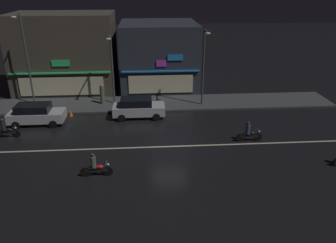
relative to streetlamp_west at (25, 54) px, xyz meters
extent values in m
plane|color=black|center=(11.83, -9.01, -4.79)|extent=(140.00, 140.00, 0.00)
cube|color=beige|center=(11.83, -9.01, -4.79)|extent=(30.18, 0.16, 0.01)
cube|color=#424447|center=(11.83, -0.34, -4.72)|extent=(31.76, 4.05, 0.14)
cube|color=#4C443A|center=(2.30, 4.86, -0.91)|extent=(9.94, 6.24, 7.76)
cube|color=#33E572|center=(2.30, 1.62, -2.19)|extent=(9.44, 0.24, 0.12)
cube|color=#33E572|center=(2.46, 1.68, -1.26)|extent=(1.65, 0.08, 0.59)
cube|color=beige|center=(2.30, 1.68, -3.49)|extent=(7.95, 0.06, 1.80)
cube|color=#2D333D|center=(11.83, 5.81, -1.46)|extent=(7.87, 8.14, 6.67)
cube|color=#268CF2|center=(11.83, 1.62, -2.19)|extent=(7.48, 0.24, 0.12)
cube|color=#D83FD8|center=(11.88, 1.68, -1.45)|extent=(0.95, 0.08, 0.59)
cube|color=#268CF2|center=(13.21, 1.68, -0.89)|extent=(1.46, 0.08, 0.55)
cube|color=beige|center=(11.83, 1.68, -3.49)|extent=(6.30, 0.06, 1.80)
cylinder|color=#47494C|center=(0.00, 0.20, -0.66)|extent=(0.16, 0.16, 7.99)
cube|color=#47494C|center=(0.00, -0.50, 3.24)|extent=(0.10, 1.40, 0.10)
ellipsoid|color=#F9E099|center=(0.00, -1.20, 3.16)|extent=(0.44, 0.32, 0.20)
cylinder|color=#47494C|center=(7.39, -0.16, -1.52)|extent=(0.16, 0.16, 6.26)
cube|color=#47494C|center=(7.39, -0.86, 1.50)|extent=(0.10, 1.40, 0.10)
ellipsoid|color=#F9E099|center=(7.39, -1.56, 1.42)|extent=(0.44, 0.32, 0.20)
cylinder|color=#47494C|center=(15.45, -1.09, -1.27)|extent=(0.16, 0.16, 6.76)
cube|color=#47494C|center=(15.45, -1.79, 2.00)|extent=(0.10, 1.40, 0.10)
ellipsoid|color=#F9E099|center=(15.45, -2.49, 1.92)|extent=(0.44, 0.32, 0.20)
cylinder|color=#4C664C|center=(6.31, -0.25, -3.83)|extent=(0.39, 0.39, 1.65)
sphere|color=tan|center=(6.31, -0.25, -2.89)|extent=(0.22, 0.22, 0.22)
cube|color=silver|center=(9.71, -3.45, -4.10)|extent=(4.30, 1.78, 0.76)
cube|color=black|center=(9.49, -3.45, -3.42)|extent=(2.58, 1.57, 0.60)
cube|color=#F9F2CC|center=(11.82, -2.85, -4.00)|extent=(0.08, 0.20, 0.12)
cube|color=#F9F2CC|center=(11.82, -4.06, -4.00)|extent=(0.08, 0.20, 0.12)
cylinder|color=black|center=(11.13, -2.56, -4.48)|extent=(0.62, 0.20, 0.62)
cylinder|color=black|center=(11.13, -4.34, -4.48)|extent=(0.62, 0.20, 0.62)
cylinder|color=black|center=(8.29, -2.56, -4.48)|extent=(0.62, 0.20, 0.62)
cylinder|color=black|center=(8.29, -4.34, -4.48)|extent=(0.62, 0.20, 0.62)
cube|color=silver|center=(1.59, -4.31, -4.10)|extent=(4.30, 1.78, 0.76)
cube|color=black|center=(1.38, -4.31, -3.42)|extent=(2.58, 1.57, 0.60)
cube|color=#F9F2CC|center=(3.70, -3.70, -4.00)|extent=(0.08, 0.20, 0.12)
cube|color=#F9F2CC|center=(3.70, -4.91, -4.00)|extent=(0.08, 0.20, 0.12)
cylinder|color=black|center=(3.01, -3.42, -4.48)|extent=(0.62, 0.20, 0.62)
cylinder|color=black|center=(3.01, -5.20, -4.48)|extent=(0.62, 0.20, 0.62)
cylinder|color=black|center=(0.18, -3.42, -4.48)|extent=(0.62, 0.20, 0.62)
cylinder|color=black|center=(0.18, -5.20, -4.48)|extent=(0.62, 0.20, 0.62)
cylinder|color=black|center=(18.26, -8.56, -4.49)|extent=(0.60, 0.08, 0.60)
cylinder|color=black|center=(16.96, -8.56, -4.49)|extent=(0.60, 0.10, 0.60)
cube|color=black|center=(17.61, -8.56, -4.39)|extent=(1.30, 0.14, 0.20)
ellipsoid|color=black|center=(17.81, -8.56, -4.17)|extent=(0.44, 0.26, 0.24)
cube|color=black|center=(17.41, -8.56, -4.24)|extent=(0.56, 0.22, 0.10)
cylinder|color=slate|center=(18.21, -8.56, -3.94)|extent=(0.03, 0.60, 0.03)
sphere|color=white|center=(18.30, -8.56, -4.04)|extent=(0.14, 0.14, 0.14)
cylinder|color=#334766|center=(17.46, -8.56, -3.84)|extent=(0.32, 0.32, 0.70)
sphere|color=#333338|center=(17.46, -8.56, -3.38)|extent=(0.22, 0.22, 0.22)
cylinder|color=black|center=(7.94, -12.41, -4.49)|extent=(0.60, 0.08, 0.60)
cylinder|color=black|center=(6.64, -12.41, -4.49)|extent=(0.60, 0.10, 0.60)
cube|color=black|center=(7.29, -12.41, -4.39)|extent=(1.30, 0.14, 0.20)
ellipsoid|color=red|center=(7.49, -12.41, -4.17)|extent=(0.44, 0.26, 0.24)
cube|color=black|center=(7.09, -12.41, -4.24)|extent=(0.56, 0.22, 0.10)
cylinder|color=slate|center=(7.89, -12.41, -3.94)|extent=(0.03, 0.60, 0.03)
sphere|color=white|center=(7.98, -12.41, -4.04)|extent=(0.14, 0.14, 0.14)
cylinder|color=#4C664C|center=(7.14, -12.41, -3.84)|extent=(0.32, 0.32, 0.70)
sphere|color=#333338|center=(7.14, -12.41, -3.38)|extent=(0.22, 0.22, 0.22)
cylinder|color=black|center=(0.72, -6.71, -4.49)|extent=(0.60, 0.08, 0.60)
cube|color=black|center=(0.07, -6.71, -4.39)|extent=(1.30, 0.14, 0.20)
ellipsoid|color=black|center=(0.27, -6.71, -4.17)|extent=(0.44, 0.26, 0.24)
cube|color=black|center=(-0.13, -6.71, -4.24)|extent=(0.56, 0.22, 0.10)
cylinder|color=slate|center=(0.67, -6.71, -3.94)|extent=(0.03, 0.60, 0.03)
sphere|color=white|center=(0.76, -6.71, -4.04)|extent=(0.14, 0.14, 0.14)
cylinder|color=#232328|center=(-0.08, -6.71, -3.84)|extent=(0.32, 0.32, 0.70)
sphere|color=#333338|center=(-0.08, -6.71, -3.38)|extent=(0.22, 0.22, 0.22)
cone|color=orange|center=(3.88, -2.79, -4.52)|extent=(0.36, 0.36, 0.55)
camera|label=1|loc=(10.28, -29.21, 5.84)|focal=35.06mm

